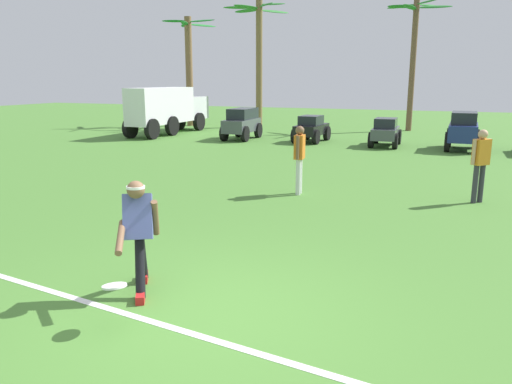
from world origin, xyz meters
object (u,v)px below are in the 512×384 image
palm_tree_far_left (189,65)px  frisbee_in_flight (114,286)px  teammate_deep (299,153)px  parked_car_slot_d (463,130)px  parked_car_slot_c (386,132)px  box_truck (168,108)px  parked_car_slot_a (242,123)px  teammate_near_sideline (481,159)px  palm_tree_left_of_centre (259,52)px  parked_car_slot_b (311,128)px  frisbee_thrower (139,231)px  palm_tree_right_of_centre (414,49)px

palm_tree_far_left → frisbee_in_flight: bearing=-62.6°
teammate_deep → parked_car_slot_d: size_ratio=0.66×
parked_car_slot_c → teammate_deep: bearing=-93.9°
frisbee_in_flight → parked_car_slot_c: bearing=88.0°
box_truck → parked_car_slot_d: bearing=-3.2°
parked_car_slot_a → teammate_near_sideline: bearing=-43.3°
teammate_near_sideline → palm_tree_far_left: 20.23m
parked_car_slot_d → palm_tree_left_of_centre: bearing=150.8°
frisbee_in_flight → parked_car_slot_b: size_ratio=0.16×
parked_car_slot_a → frisbee_thrower: bearing=-70.8°
teammate_near_sideline → parked_car_slot_c: 9.28m
parked_car_slot_c → palm_tree_far_left: 12.87m
palm_tree_far_left → palm_tree_right_of_centre: palm_tree_right_of_centre is taller
parked_car_slot_d → frisbee_thrower: bearing=-103.4°
parked_car_slot_b → parked_car_slot_c: (3.09, -0.26, 0.00)m
teammate_near_sideline → parked_car_slot_d: 8.73m
parked_car_slot_a → palm_tree_right_of_centre: (6.45, 6.63, 3.33)m
parked_car_slot_c → palm_tree_left_of_centre: size_ratio=0.33×
palm_tree_far_left → parked_car_slot_a: bearing=-42.9°
parked_car_slot_a → frisbee_in_flight: bearing=-70.9°
parked_car_slot_b → palm_tree_far_left: bearing=150.6°
teammate_deep → palm_tree_left_of_centre: palm_tree_left_of_centre is taller
frisbee_thrower → frisbee_in_flight: 0.94m
parked_car_slot_b → box_truck: 7.32m
teammate_near_sideline → parked_car_slot_b: teammate_near_sideline is taller
parked_car_slot_a → box_truck: (-4.18, 0.66, 0.51)m
frisbee_in_flight → teammate_near_sideline: (3.68, 7.44, 0.47)m
teammate_near_sideline → parked_car_slot_d: bearing=92.1°
frisbee_in_flight → teammate_deep: 6.80m
frisbee_thrower → frisbee_in_flight: size_ratio=3.92×
palm_tree_right_of_centre → parked_car_slot_d: bearing=-69.2°
teammate_near_sideline → parked_car_slot_c: size_ratio=0.70×
frisbee_in_flight → teammate_deep: size_ratio=0.23×
parked_car_slot_c → palm_tree_far_left: bearing=156.5°
parked_car_slot_d → parked_car_slot_a: bearing=179.6°
teammate_deep → parked_car_slot_a: 10.95m
parked_car_slot_a → palm_tree_far_left: bearing=137.1°
frisbee_thrower → palm_tree_left_of_centre: (-6.88, 21.19, 3.19)m
frisbee_thrower → palm_tree_left_of_centre: palm_tree_left_of_centre is taller
parked_car_slot_c → palm_tree_far_left: (-11.52, 5.01, 2.79)m
frisbee_thrower → palm_tree_left_of_centre: 22.50m
parked_car_slot_c → palm_tree_right_of_centre: (0.27, 6.68, 3.49)m
teammate_near_sideline → box_truck: size_ratio=0.26×
parked_car_slot_c → parked_car_slot_a: bearing=179.5°
parked_car_slot_b → teammate_deep: bearing=-75.8°
teammate_deep → palm_tree_right_of_centre: bearing=86.8°
frisbee_thrower → palm_tree_far_left: bearing=117.7°
frisbee_thrower → teammate_near_sideline: size_ratio=0.92×
frisbee_in_flight → palm_tree_left_of_centre: size_ratio=0.05×
frisbee_in_flight → parked_car_slot_a: (-5.63, 16.23, 0.25)m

